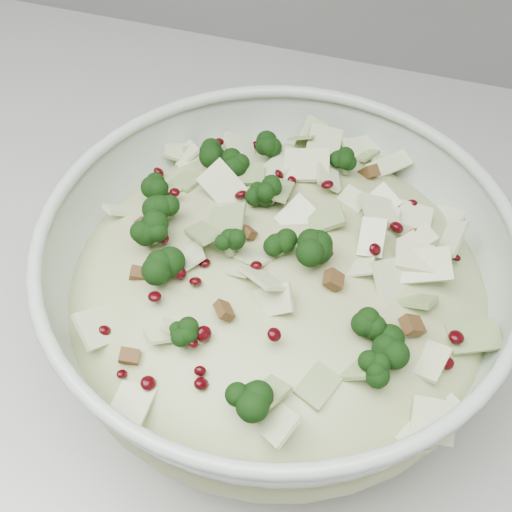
# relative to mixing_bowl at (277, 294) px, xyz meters

# --- Properties ---
(counter) EXTENTS (3.60, 0.60, 0.90)m
(counter) POSITION_rel_mixing_bowl_xyz_m (0.05, 0.10, -0.51)
(counter) COLOR #AEAEA9
(counter) RESTS_ON floor
(mixing_bowl) EXTENTS (0.33, 0.33, 0.12)m
(mixing_bowl) POSITION_rel_mixing_bowl_xyz_m (0.00, 0.00, 0.00)
(mixing_bowl) COLOR #B7C9B9
(mixing_bowl) RESTS_ON counter
(salad) EXTENTS (0.37, 0.37, 0.12)m
(salad) POSITION_rel_mixing_bowl_xyz_m (0.00, 0.00, 0.02)
(salad) COLOR #B4B97E
(salad) RESTS_ON mixing_bowl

